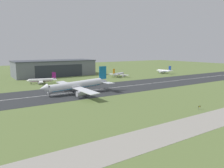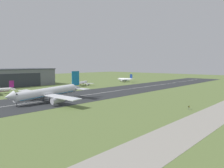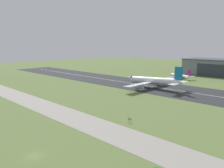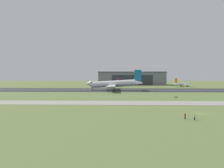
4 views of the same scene
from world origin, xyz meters
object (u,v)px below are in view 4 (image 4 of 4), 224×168
Objects in this scene: airplane_landing at (114,84)px; airplane_parked_centre at (109,84)px; spectator_right at (195,117)px; runway_sign at (176,97)px; airplane_parked_east at (183,84)px; spectator_left at (185,116)px.

airplane_landing is 2.20× the size of airplane_parked_centre.
runway_sign is at bearing 81.27° from spectator_right.
airplane_parked_east is (72.69, 56.54, -2.46)m from airplane_landing.
airplane_parked_centre is 1.10× the size of airplane_parked_east.
airplane_parked_east is at bearing 74.85° from spectator_right.
spectator_right is (-7.62, -49.62, -0.44)m from runway_sign.
airplane_parked_east is at bearing 74.03° from spectator_left.
airplane_parked_east is 13.26× the size of spectator_right.
airplane_parked_east is at bearing 37.87° from airplane_landing.
spectator_left is (23.62, -114.90, -4.33)m from airplane_landing.
spectator_left reaches higher than runway_sign.
spectator_left is 2.63m from spectator_right.
airplane_parked_centre reaches higher than spectator_left.
spectator_right is (-46.76, -172.69, -1.94)m from airplane_parked_east.
airplane_landing reaches higher than spectator_left.
spectator_right is (32.63, -171.43, -1.77)m from airplane_parked_centre.
airplane_parked_centre is at bearing 96.90° from airplane_landing.
runway_sign is 50.20m from spectator_right.
airplane_parked_east is 129.15m from runway_sign.
airplane_parked_centre is at bearing -179.09° from airplane_parked_east.
runway_sign is (33.55, -66.54, -3.97)m from airplane_landing.
airplane_parked_centre reaches higher than spectator_right.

